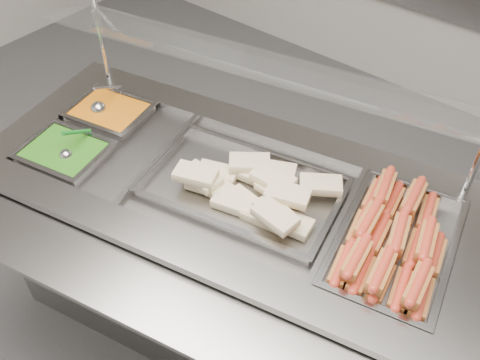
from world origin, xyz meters
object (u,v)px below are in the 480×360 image
Objects in this scene: pan_wraps at (242,190)px; serving_spoon at (68,151)px; ladle at (99,108)px; sneeze_guard at (256,65)px; steam_counter at (230,256)px; pan_hotdogs at (394,249)px.

serving_spoon is (-0.60, -0.28, 0.03)m from pan_wraps.
sneeze_guard is at bearing 19.35° from ladle.
pan_hotdogs reaches higher than steam_counter.
ladle reaches higher than steam_counter.
serving_spoon is (-0.55, -0.26, 0.44)m from steam_counter.
pan_wraps is (0.06, 0.01, 0.41)m from steam_counter.
pan_wraps is 3.85× the size of ladle.
sneeze_guard is 0.74m from pan_hotdogs.
sneeze_guard is 0.43m from pan_wraps.
sneeze_guard is 9.38× the size of serving_spoon.
pan_hotdogs is 1.26m from ladle.
pan_wraps reaches higher than steam_counter.
serving_spoon is at bearing -63.96° from ladle.
sneeze_guard reaches higher than pan_hotdogs.
ladle is at bearing -173.66° from pan_hotdogs.
pan_wraps is at bearing 24.55° from serving_spoon.
pan_hotdogs is at bearing 12.03° from pan_wraps.
pan_wraps is at bearing -167.97° from pan_hotdogs.
sneeze_guard is 0.74m from ladle.
serving_spoon reaches higher than steam_counter.
sneeze_guard reaches higher than serving_spoon.
pan_hotdogs is (0.63, -0.08, -0.39)m from sneeze_guard.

